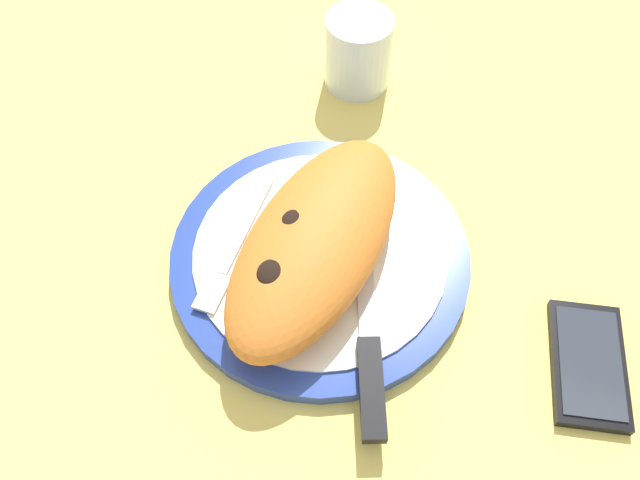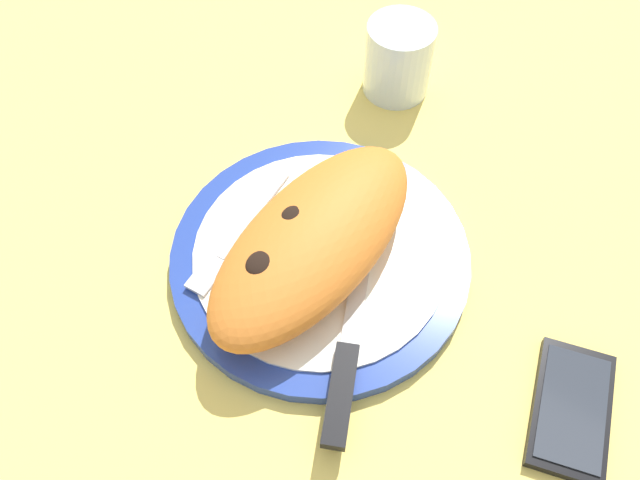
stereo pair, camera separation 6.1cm
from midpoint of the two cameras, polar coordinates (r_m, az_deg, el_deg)
ground_plane at (r=65.01cm, az=-2.66°, el=-2.77°), size 150.00×150.00×3.00cm
plate at (r=62.99cm, az=-2.74°, el=-1.68°), size 28.41×28.41×1.80cm
calzone at (r=59.09cm, az=-3.63°, el=-0.27°), size 26.22×13.04×6.34cm
fork at (r=62.73cm, az=-10.41°, el=-1.48°), size 15.70×2.41×0.40cm
knife at (r=57.01cm, az=1.16°, el=-9.50°), size 22.32×11.11×1.20cm
smartphone at (r=61.71cm, az=19.52°, el=-10.25°), size 12.68×8.93×1.16cm
water_glass at (r=76.99cm, az=0.96°, el=15.49°), size 7.49×7.49×8.53cm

